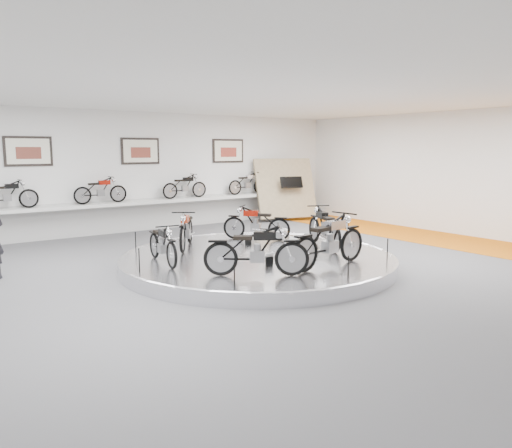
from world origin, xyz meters
TOP-DOWN VIEW (x-y plane):
  - floor at (0.00, 0.00)m, footprint 16.00×16.00m
  - ceiling at (0.00, 0.00)m, footprint 16.00×16.00m
  - wall_back at (0.00, 7.00)m, footprint 16.00×0.00m
  - wall_right at (8.00, 0.00)m, footprint 0.00×14.00m
  - orange_carpet_strip at (6.80, 0.00)m, footprint 2.40×12.60m
  - dado_band at (0.00, 6.98)m, footprint 15.68×0.04m
  - display_platform at (0.00, 0.30)m, footprint 6.40×6.40m
  - platform_rim at (0.00, 0.30)m, footprint 6.40×6.40m
  - shelf at (0.00, 6.70)m, footprint 11.00×0.55m
  - poster_left at (-3.50, 6.96)m, footprint 1.35×0.06m
  - poster_center at (0.00, 6.96)m, footprint 1.35×0.06m
  - poster_right at (3.50, 6.96)m, footprint 1.35×0.06m
  - display_panel at (5.60, 6.10)m, footprint 2.56×1.52m
  - shelf_bike_a at (-4.20, 6.70)m, footprint 1.22×0.43m
  - shelf_bike_b at (-1.50, 6.70)m, footprint 1.22×0.43m
  - shelf_bike_c at (1.50, 6.70)m, footprint 1.22×0.43m
  - shelf_bike_d at (4.20, 6.70)m, footprint 1.22×0.43m
  - bike_a at (1.12, 1.90)m, footprint 1.45×1.59m
  - bike_b at (-0.96, 2.02)m, footprint 1.44×1.67m
  - bike_c at (-2.20, 0.78)m, footprint 0.72×1.56m
  - bike_d at (-1.20, -1.29)m, footprint 1.77×1.54m
  - bike_e at (0.51, -1.56)m, footprint 1.97×0.87m
  - bike_f at (1.91, 0.07)m, footprint 1.22×1.85m

SIDE VIEW (x-z plane):
  - floor at x=0.00m, z-range 0.00..0.00m
  - orange_carpet_strip at x=6.80m, z-range 0.00..0.01m
  - display_platform at x=0.00m, z-range 0.00..0.30m
  - platform_rim at x=0.00m, z-range 0.22..0.32m
  - dado_band at x=0.00m, z-range 0.00..1.10m
  - bike_c at x=-2.20m, z-range 0.30..1.19m
  - bike_a at x=1.12m, z-range 0.30..1.24m
  - bike_b at x=-0.96m, z-range 0.30..1.27m
  - bike_f at x=1.91m, z-range 0.30..1.33m
  - bike_d at x=-1.20m, z-range 0.30..1.33m
  - bike_e at x=0.51m, z-range 0.30..1.42m
  - shelf at x=0.00m, z-range 0.95..1.05m
  - display_panel at x=5.60m, z-range 0.10..2.40m
  - shelf_bike_a at x=-4.20m, z-range 1.05..1.78m
  - shelf_bike_b at x=-1.50m, z-range 1.05..1.78m
  - shelf_bike_c at x=1.50m, z-range 1.05..1.78m
  - shelf_bike_d at x=4.20m, z-range 1.05..1.78m
  - wall_back at x=0.00m, z-range -6.00..10.00m
  - wall_right at x=8.00m, z-range -5.00..9.00m
  - poster_left at x=-3.50m, z-range 2.26..3.14m
  - poster_center at x=0.00m, z-range 2.26..3.14m
  - poster_right at x=3.50m, z-range 2.26..3.14m
  - ceiling at x=0.00m, z-range 4.00..4.00m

